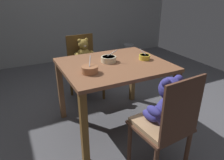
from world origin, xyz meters
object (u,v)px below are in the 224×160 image
(teddy_chair_near_front, at_px, (166,114))
(porridge_bowl_cream_center, at_px, (109,59))
(porridge_bowl_terracotta_near_left, at_px, (90,69))
(metal_pail, at_px, (128,50))
(dining_table, at_px, (114,72))
(porridge_bowl_yellow_near_right, at_px, (145,57))
(teddy_chair_far_center, at_px, (85,60))

(teddy_chair_near_front, relative_size, porridge_bowl_cream_center, 5.82)
(porridge_bowl_terracotta_near_left, bearing_deg, teddy_chair_near_front, -61.99)
(porridge_bowl_terracotta_near_left, height_order, metal_pail, porridge_bowl_terracotta_near_left)
(dining_table, distance_m, porridge_bowl_yellow_near_right, 0.37)
(teddy_chair_near_front, distance_m, metal_pail, 3.30)
(teddy_chair_far_center, xyz_separation_m, porridge_bowl_terracotta_near_left, (-0.27, -0.92, 0.23))
(porridge_bowl_cream_center, height_order, metal_pail, porridge_bowl_cream_center)
(dining_table, distance_m, porridge_bowl_cream_center, 0.15)
(porridge_bowl_terracotta_near_left, bearing_deg, metal_pail, 52.22)
(teddy_chair_far_center, height_order, teddy_chair_near_front, teddy_chair_near_front)
(porridge_bowl_cream_center, distance_m, metal_pail, 2.64)
(teddy_chair_far_center, xyz_separation_m, teddy_chair_near_front, (0.08, -1.58, 0.04))
(teddy_chair_near_front, relative_size, porridge_bowl_terracotta_near_left, 5.99)
(teddy_chair_far_center, distance_m, porridge_bowl_yellow_near_right, 0.94)
(porridge_bowl_terracotta_near_left, relative_size, metal_pail, 0.56)
(porridge_bowl_yellow_near_right, distance_m, metal_pail, 2.53)
(teddy_chair_near_front, height_order, metal_pail, teddy_chair_near_front)
(teddy_chair_far_center, bearing_deg, porridge_bowl_yellow_near_right, 22.93)
(metal_pail, bearing_deg, porridge_bowl_yellow_near_right, -116.98)
(porridge_bowl_cream_center, bearing_deg, porridge_bowl_yellow_near_right, -15.08)
(dining_table, xyz_separation_m, metal_pail, (1.46, 2.15, -0.50))
(teddy_chair_far_center, distance_m, porridge_bowl_terracotta_near_left, 0.99)
(teddy_chair_far_center, bearing_deg, porridge_bowl_terracotta_near_left, -18.59)
(dining_table, bearing_deg, porridge_bowl_cream_center, 116.27)
(teddy_chair_far_center, bearing_deg, porridge_bowl_cream_center, -1.17)
(porridge_bowl_terracotta_near_left, bearing_deg, porridge_bowl_cream_center, 35.31)
(teddy_chair_far_center, distance_m, porridge_bowl_cream_center, 0.76)
(dining_table, distance_m, teddy_chair_far_center, 0.80)
(teddy_chair_far_center, bearing_deg, dining_table, 1.02)
(dining_table, xyz_separation_m, porridge_bowl_yellow_near_right, (0.34, -0.04, 0.13))
(porridge_bowl_yellow_near_right, xyz_separation_m, metal_pail, (1.11, 2.19, -0.63))
(porridge_bowl_yellow_near_right, distance_m, porridge_bowl_cream_center, 0.39)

